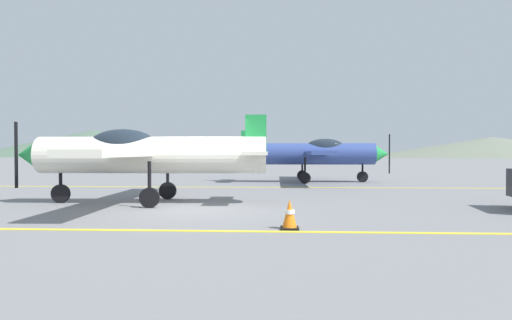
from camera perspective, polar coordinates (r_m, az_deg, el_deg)
ground_plane at (r=11.86m, az=-7.72°, el=-6.32°), size 400.00×400.00×0.00m
apron_line_near at (r=8.61m, az=-11.94°, el=-9.09°), size 80.00×0.16×0.01m
apron_line_far at (r=18.76m, az=-3.73°, el=-3.59°), size 80.00×0.16×0.01m
airplane_near at (r=13.27m, az=-14.68°, el=0.83°), size 7.57×8.73×2.62m
airplane_mid at (r=22.11m, az=7.55°, el=0.91°), size 7.55×8.71×2.62m
traffic_cone_front at (r=8.60m, az=4.45°, el=-7.17°), size 0.36×0.36×0.59m
hill_left at (r=184.34m, az=-20.55°, el=2.10°), size 88.77×88.77×10.43m
hill_centerleft at (r=155.38m, az=28.58°, el=1.51°), size 78.15×78.15×6.36m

